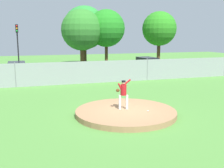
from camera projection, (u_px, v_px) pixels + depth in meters
ground_plane at (98, 92)px, 19.98m from camera, size 80.00×80.00×0.00m
asphalt_strip at (77, 76)px, 27.95m from camera, size 44.00×7.00×0.01m
pitchers_mound at (126, 112)px, 14.33m from camera, size 5.37×5.37×0.28m
pitcher_youth at (123, 92)px, 14.28m from camera, size 0.81×0.32×1.65m
baseball at (148, 111)px, 14.01m from camera, size 0.07×0.07×0.07m
chainlink_fence at (86, 72)px, 23.56m from camera, size 29.44×0.07×2.07m
parked_car_silver at (147, 65)px, 30.34m from camera, size 2.10×4.63×1.76m
parked_car_navy at (17, 71)px, 26.27m from camera, size 1.91×4.84×1.63m
traffic_cone_orange at (116, 75)px, 26.75m from camera, size 0.40×0.40×0.55m
traffic_light_near at (18, 40)px, 29.71m from camera, size 0.28×0.46×5.38m
tree_tall_centre at (82, 30)px, 33.81m from camera, size 5.19×5.19×7.46m
tree_bushy_near at (85, 28)px, 36.97m from camera, size 5.95×5.95×8.20m
tree_slender_far at (106, 28)px, 35.03m from camera, size 4.88×4.88×7.53m
tree_leaning_west at (159, 29)px, 36.97m from camera, size 4.71×4.71×7.45m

